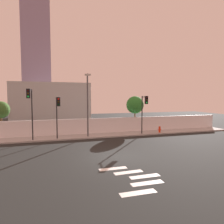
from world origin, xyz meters
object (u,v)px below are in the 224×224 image
at_px(traffic_light_left, 144,106).
at_px(fire_hydrant, 160,129).
at_px(street_lamp_curbside, 88,100).
at_px(traffic_light_center, 30,103).
at_px(roadside_tree_leftmost, 1,110).
at_px(traffic_light_right, 58,109).
at_px(roadside_tree_midleft, 135,105).

relative_size(traffic_light_left, fire_hydrant, 5.78).
height_order(street_lamp_curbside, fire_hydrant, street_lamp_curbside).
distance_m(traffic_light_center, roadside_tree_leftmost, 5.14).
distance_m(traffic_light_left, traffic_light_center, 12.24).
height_order(traffic_light_left, traffic_light_center, traffic_light_center).
height_order(traffic_light_right, street_lamp_curbside, street_lamp_curbside).
bearing_deg(roadside_tree_leftmost, traffic_light_left, -13.93).
relative_size(traffic_light_right, street_lamp_curbside, 0.64).
relative_size(street_lamp_curbside, roadside_tree_leftmost, 1.67).
distance_m(street_lamp_curbside, fire_hydrant, 9.67).
bearing_deg(traffic_light_center, fire_hydrant, 2.86).
xyz_separation_m(traffic_light_center, roadside_tree_leftmost, (-3.39, 3.77, -0.81)).
height_order(traffic_light_left, traffic_light_right, traffic_light_left).
relative_size(fire_hydrant, roadside_tree_leftmost, 0.19).
bearing_deg(fire_hydrant, street_lamp_curbside, -179.40).
distance_m(fire_hydrant, roadside_tree_leftmost, 18.57).
height_order(fire_hydrant, roadside_tree_leftmost, roadside_tree_leftmost).
bearing_deg(traffic_light_left, street_lamp_curbside, 173.41).
height_order(fire_hydrant, roadside_tree_midleft, roadside_tree_midleft).
xyz_separation_m(street_lamp_curbside, roadside_tree_leftmost, (-9.17, 3.13, -1.07)).
xyz_separation_m(street_lamp_curbside, fire_hydrant, (8.98, 0.09, -3.60)).
xyz_separation_m(traffic_light_center, street_lamp_curbside, (5.77, 0.64, 0.26)).
relative_size(traffic_light_left, roadside_tree_midleft, 0.97).
xyz_separation_m(fire_hydrant, roadside_tree_leftmost, (-18.15, 3.04, 2.52)).
bearing_deg(traffic_light_center, roadside_tree_midleft, 16.48).
bearing_deg(street_lamp_curbside, roadside_tree_midleft, 24.16).
bearing_deg(roadside_tree_midleft, traffic_light_right, -159.76).
distance_m(traffic_light_left, fire_hydrant, 3.93).
xyz_separation_m(traffic_light_right, roadside_tree_midleft, (10.18, 3.75, 0.13)).
relative_size(traffic_light_right, roadside_tree_midleft, 0.94).
bearing_deg(traffic_light_right, street_lamp_curbside, 11.02).
distance_m(traffic_light_center, street_lamp_curbside, 5.82).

